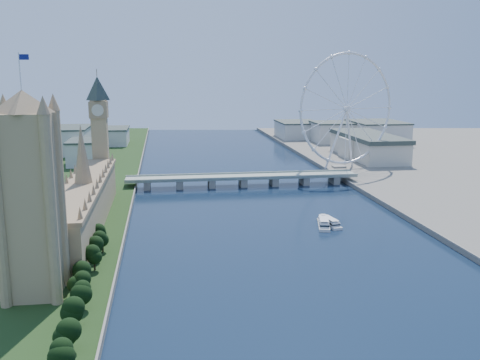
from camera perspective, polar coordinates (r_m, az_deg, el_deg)
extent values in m
plane|color=#182D45|center=(232.79, 11.78, -16.08)|extent=(2000.00, 2000.00, 0.00)
cube|color=tan|center=(262.65, -21.42, -2.70)|extent=(22.00, 22.00, 86.00)
pyramid|color=#937A59|center=(255.65, -22.30, 8.90)|extent=(28.16, 28.16, 10.00)
cylinder|color=silver|center=(255.53, -22.43, 10.69)|extent=(0.50, 0.50, 16.00)
cube|color=navy|center=(255.09, -22.05, 12.07)|extent=(4.00, 0.16, 2.40)
cube|color=tan|center=(377.96, -16.21, -2.72)|extent=(24.00, 200.00, 28.00)
cone|color=#937A59|center=(371.06, -16.51, 2.67)|extent=(12.00, 12.00, 40.00)
cube|color=tan|center=(478.50, -14.65, 3.45)|extent=(13.00, 13.00, 80.00)
cube|color=#937A59|center=(475.30, -14.85, 7.27)|extent=(15.00, 15.00, 14.00)
pyramid|color=#2D3833|center=(474.25, -15.02, 10.64)|extent=(20.02, 20.02, 20.00)
cube|color=gray|center=(508.28, 0.31, 0.33)|extent=(220.00, 22.00, 2.00)
cube|color=gray|center=(504.05, -9.87, -0.48)|extent=(6.00, 20.00, 7.50)
cube|color=gray|center=(504.00, -6.46, -0.39)|extent=(6.00, 20.00, 7.50)
cube|color=gray|center=(505.73, -3.06, -0.29)|extent=(6.00, 20.00, 7.50)
cube|color=gray|center=(509.22, 0.31, -0.19)|extent=(6.00, 20.00, 7.50)
cube|color=gray|center=(514.44, 3.61, -0.09)|extent=(6.00, 20.00, 7.50)
cube|color=gray|center=(521.34, 6.84, 0.00)|extent=(6.00, 20.00, 7.50)
cube|color=gray|center=(529.84, 9.98, 0.09)|extent=(6.00, 20.00, 7.50)
torus|color=silver|center=(582.79, 11.34, 7.44)|extent=(113.60, 39.12, 118.60)
cylinder|color=silver|center=(582.79, 11.34, 7.44)|extent=(7.25, 6.61, 6.00)
cube|color=gray|center=(598.84, 10.51, 1.40)|extent=(14.00, 10.00, 2.00)
cube|color=beige|center=(635.57, -15.93, 2.83)|extent=(40.00, 60.00, 26.00)
cube|color=beige|center=(729.49, -18.15, 4.00)|extent=(60.00, 80.00, 32.00)
cube|color=beige|center=(802.17, -13.65, 4.52)|extent=(50.00, 70.00, 22.00)
cube|color=beige|center=(818.77, 9.94, 5.01)|extent=(60.00, 60.00, 28.00)
cube|color=beige|center=(820.83, 14.37, 4.91)|extent=(70.00, 90.00, 30.00)
cube|color=beige|center=(865.10, 6.17, 5.32)|extent=(60.00, 80.00, 24.00)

